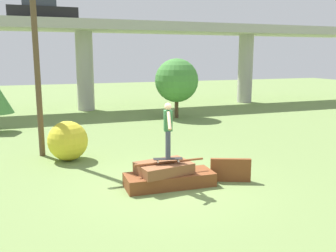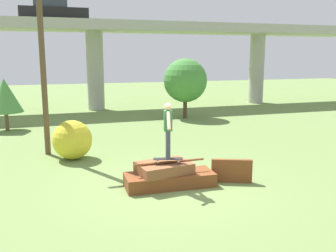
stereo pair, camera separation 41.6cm
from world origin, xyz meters
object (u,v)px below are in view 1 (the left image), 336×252
object	(u,v)px
utility_pole	(35,40)
bush_yellow_flowering	(68,141)
tree_behind_right	(177,80)
car_on_overpass_mid	(42,10)
skater	(168,127)
skateboard	(168,159)

from	to	relation	value
utility_pole	bush_yellow_flowering	distance (m)	3.64
utility_pole	tree_behind_right	size ratio (longest dim) A/B	2.33
car_on_overpass_mid	skater	bearing A→B (deg)	-81.26
car_on_overpass_mid	tree_behind_right	size ratio (longest dim) A/B	1.19
skater	car_on_overpass_mid	size ratio (longest dim) A/B	0.37
skateboard	car_on_overpass_mid	size ratio (longest dim) A/B	0.20
skater	utility_pole	xyz separation A→B (m)	(-3.12, 4.68, 2.42)
skater	skateboard	bearing A→B (deg)	-45.00
car_on_overpass_mid	utility_pole	world-z (taller)	utility_pole
skateboard	bush_yellow_flowering	size ratio (longest dim) A/B	0.60
tree_behind_right	bush_yellow_flowering	size ratio (longest dim) A/B	2.50
utility_pole	tree_behind_right	bearing A→B (deg)	38.61
bush_yellow_flowering	skater	bearing A→B (deg)	-58.44
skateboard	utility_pole	size ratio (longest dim) A/B	0.10
car_on_overpass_mid	utility_pole	bearing A→B (deg)	-93.65
skater	utility_pole	size ratio (longest dim) A/B	0.19
skater	tree_behind_right	bearing A→B (deg)	67.25
utility_pole	bush_yellow_flowering	xyz separation A→B (m)	(0.83, -0.95, -3.41)
car_on_overpass_mid	tree_behind_right	bearing A→B (deg)	-35.35
tree_behind_right	bush_yellow_flowering	world-z (taller)	tree_behind_right
skateboard	car_on_overpass_mid	xyz separation A→B (m)	(-2.42, 15.70, 5.51)
skateboard	skater	distance (m)	0.88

